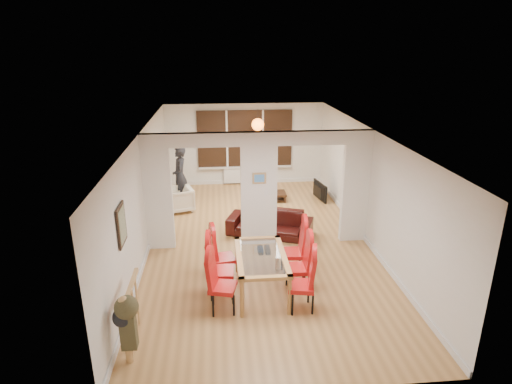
{
  "coord_description": "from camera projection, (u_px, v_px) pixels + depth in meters",
  "views": [
    {
      "loc": [
        -0.9,
        -8.91,
        4.38
      ],
      "look_at": [
        -0.01,
        0.6,
        1.04
      ],
      "focal_mm": 30.0,
      "sensor_mm": 36.0,
      "label": 1
    }
  ],
  "objects": [
    {
      "name": "room_walls",
      "position": [
        259.0,
        190.0,
        9.46
      ],
      "size": [
        5.0,
        9.0,
        2.6
      ],
      "primitive_type": null,
      "color": "silver",
      "rests_on": "floor"
    },
    {
      "name": "shoes",
      "position": [
        264.0,
        250.0,
        9.41
      ],
      "size": [
        0.26,
        0.29,
        0.11
      ],
      "primitive_type": null,
      "color": "black",
      "rests_on": "floor"
    },
    {
      "name": "dining_chair_ra",
      "position": [
        301.0,
        282.0,
        7.27
      ],
      "size": [
        0.5,
        0.5,
        1.07
      ],
      "primitive_type": null,
      "rotation": [
        0.0,
        0.0,
        -0.19
      ],
      "color": "red",
      "rests_on": "floor"
    },
    {
      "name": "pillar_photo",
      "position": [
        259.0,
        178.0,
        9.27
      ],
      "size": [
        0.3,
        0.03,
        0.25
      ],
      "primitive_type": "cube",
      "color": "#4C8CD8",
      "rests_on": "divider_wall"
    },
    {
      "name": "dining_table",
      "position": [
        261.0,
        273.0,
        7.84
      ],
      "size": [
        0.9,
        1.6,
        0.75
      ],
      "primitive_type": null,
      "color": "#B27C41",
      "rests_on": "floor"
    },
    {
      "name": "radiator",
      "position": [
        245.0,
        175.0,
        13.93
      ],
      "size": [
        1.4,
        0.08,
        0.5
      ],
      "primitive_type": "cube",
      "color": "white",
      "rests_on": "floor"
    },
    {
      "name": "floor",
      "position": [
        259.0,
        243.0,
        9.89
      ],
      "size": [
        5.0,
        9.0,
        0.01
      ],
      "primitive_type": "cube",
      "color": "#B78349",
      "rests_on": "ground"
    },
    {
      "name": "dining_chair_rc",
      "position": [
        293.0,
        249.0,
        8.36
      ],
      "size": [
        0.47,
        0.47,
        1.12
      ],
      "primitive_type": null,
      "rotation": [
        0.0,
        0.0,
        -0.06
      ],
      "color": "red",
      "rests_on": "floor"
    },
    {
      "name": "pendant_light",
      "position": [
        258.0,
        125.0,
        12.31
      ],
      "size": [
        0.36,
        0.36,
        0.36
      ],
      "primitive_type": "sphere",
      "color": "orange",
      "rests_on": "room_walls"
    },
    {
      "name": "bowl",
      "position": [
        262.0,
        192.0,
        12.41
      ],
      "size": [
        0.22,
        0.22,
        0.05
      ],
      "primitive_type": "imported",
      "color": "#341E11",
      "rests_on": "coffee_table"
    },
    {
      "name": "dining_chair_la",
      "position": [
        223.0,
        283.0,
        7.23
      ],
      "size": [
        0.52,
        0.52,
        1.07
      ],
      "primitive_type": null,
      "rotation": [
        0.0,
        0.0,
        -0.26
      ],
      "color": "red",
      "rests_on": "floor"
    },
    {
      "name": "dining_chair_rb",
      "position": [
        298.0,
        264.0,
        7.84
      ],
      "size": [
        0.43,
        0.43,
        1.06
      ],
      "primitive_type": null,
      "rotation": [
        0.0,
        0.0,
        -0.01
      ],
      "color": "red",
      "rests_on": "floor"
    },
    {
      "name": "dining_chair_lc",
      "position": [
        223.0,
        255.0,
        8.23
      ],
      "size": [
        0.49,
        0.49,
        1.04
      ],
      "primitive_type": null,
      "rotation": [
        0.0,
        0.0,
        0.2
      ],
      "color": "red",
      "rests_on": "floor"
    },
    {
      "name": "television",
      "position": [
        317.0,
        191.0,
        12.56
      ],
      "size": [
        0.9,
        0.28,
        0.52
      ],
      "primitive_type": "imported",
      "rotation": [
        0.0,
        0.0,
        1.75
      ],
      "color": "black",
      "rests_on": "floor"
    },
    {
      "name": "wall_poster",
      "position": [
        121.0,
        225.0,
        6.89
      ],
      "size": [
        0.04,
        0.52,
        0.67
      ],
      "primitive_type": "cube",
      "color": "gray",
      "rests_on": "room_walls"
    },
    {
      "name": "coffee_table",
      "position": [
        267.0,
        197.0,
        12.5
      ],
      "size": [
        1.13,
        0.67,
        0.25
      ],
      "primitive_type": null,
      "rotation": [
        0.0,
        0.0,
        0.12
      ],
      "color": "#341E11",
      "rests_on": "floor"
    },
    {
      "name": "dining_chair_lb",
      "position": [
        221.0,
        267.0,
        7.68
      ],
      "size": [
        0.48,
        0.48,
        1.13
      ],
      "primitive_type": null,
      "rotation": [
        0.0,
        0.0,
        -0.07
      ],
      "color": "red",
      "rests_on": "floor"
    },
    {
      "name": "divider_wall",
      "position": [
        259.0,
        190.0,
        9.46
      ],
      "size": [
        5.0,
        0.18,
        2.6
      ],
      "primitive_type": "cube",
      "color": "white",
      "rests_on": "floor"
    },
    {
      "name": "armchair",
      "position": [
        179.0,
        199.0,
        11.69
      ],
      "size": [
        0.88,
        0.89,
        0.66
      ],
      "primitive_type": "imported",
      "rotation": [
        0.0,
        0.0,
        -1.28
      ],
      "color": "beige",
      "rests_on": "floor"
    },
    {
      "name": "sofa",
      "position": [
        270.0,
        223.0,
        10.25
      ],
      "size": [
        2.15,
        1.43,
        0.58
      ],
      "primitive_type": "imported",
      "rotation": [
        0.0,
        0.0,
        -0.35
      ],
      "color": "black",
      "rests_on": "floor"
    },
    {
      "name": "person",
      "position": [
        180.0,
        176.0,
        11.96
      ],
      "size": [
        0.66,
        0.47,
        1.7
      ],
      "primitive_type": "imported",
      "rotation": [
        0.0,
        0.0,
        -1.47
      ],
      "color": "black",
      "rests_on": "floor"
    },
    {
      "name": "bay_window_blinds",
      "position": [
        245.0,
        139.0,
        13.57
      ],
      "size": [
        3.0,
        0.08,
        1.8
      ],
      "primitive_type": "cube",
      "color": "black",
      "rests_on": "room_walls"
    },
    {
      "name": "stair_newel",
      "position": [
        133.0,
        309.0,
        6.51
      ],
      "size": [
        0.4,
        1.2,
        1.1
      ],
      "primitive_type": null,
      "color": "tan",
      "rests_on": "floor"
    },
    {
      "name": "bottle",
      "position": [
        261.0,
        189.0,
        12.37
      ],
      "size": [
        0.07,
        0.07,
        0.28
      ],
      "primitive_type": "cylinder",
      "color": "#143F19",
      "rests_on": "coffee_table"
    }
  ]
}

